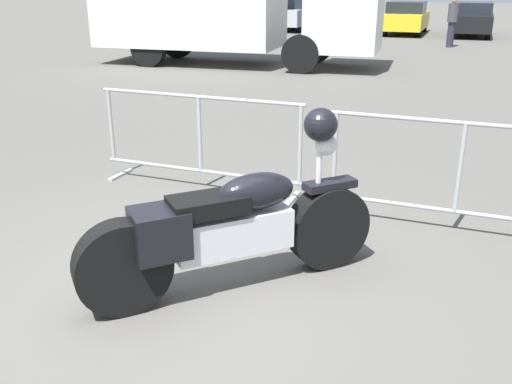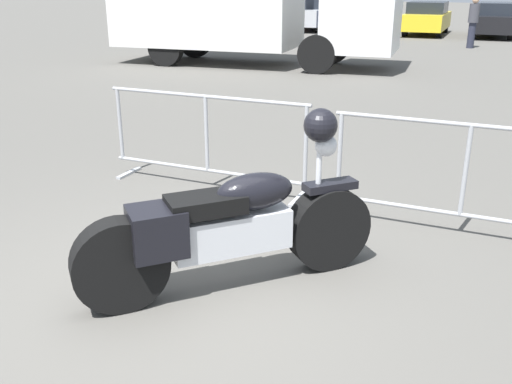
{
  "view_description": "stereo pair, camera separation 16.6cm",
  "coord_description": "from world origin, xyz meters",
  "px_view_note": "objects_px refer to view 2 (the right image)",
  "views": [
    {
      "loc": [
        2.16,
        -3.13,
        2.26
      ],
      "look_at": [
        0.29,
        0.73,
        0.65
      ],
      "focal_mm": 40.0,
      "sensor_mm": 36.0,
      "label": 1
    },
    {
      "loc": [
        2.31,
        -3.05,
        2.26
      ],
      "look_at": [
        0.29,
        0.73,
        0.65
      ],
      "focal_mm": 40.0,
      "sensor_mm": 36.0,
      "label": 2
    }
  ],
  "objects_px": {
    "crowd_barrier_far": "(465,178)",
    "parked_car_blue": "(367,14)",
    "motorcycle": "(231,225)",
    "crowd_barrier_near": "(207,140)",
    "parked_car_yellow": "(427,18)",
    "parked_car_silver": "(312,13)",
    "parked_car_black": "(494,20)",
    "pedestrian": "(473,20)",
    "box_truck": "(237,3)",
    "parked_car_maroon": "(263,12)"
  },
  "relations": [
    {
      "from": "parked_car_silver",
      "to": "parked_car_blue",
      "type": "height_order",
      "value": "parked_car_blue"
    },
    {
      "from": "parked_car_black",
      "to": "pedestrian",
      "type": "xyz_separation_m",
      "value": [
        -0.15,
        -4.68,
        0.23
      ]
    },
    {
      "from": "crowd_barrier_near",
      "to": "pedestrian",
      "type": "relative_size",
      "value": 1.45
    },
    {
      "from": "motorcycle",
      "to": "box_truck",
      "type": "relative_size",
      "value": 0.25
    },
    {
      "from": "motorcycle",
      "to": "crowd_barrier_near",
      "type": "bearing_deg",
      "value": 76.74
    },
    {
      "from": "pedestrian",
      "to": "crowd_barrier_near",
      "type": "bearing_deg",
      "value": -100.21
    },
    {
      "from": "crowd_barrier_far",
      "to": "pedestrian",
      "type": "relative_size",
      "value": 1.45
    },
    {
      "from": "parked_car_maroon",
      "to": "parked_car_silver",
      "type": "relative_size",
      "value": 0.96
    },
    {
      "from": "crowd_barrier_near",
      "to": "parked_car_blue",
      "type": "height_order",
      "value": "parked_car_blue"
    },
    {
      "from": "crowd_barrier_far",
      "to": "parked_car_blue",
      "type": "bearing_deg",
      "value": 110.06
    },
    {
      "from": "parked_car_yellow",
      "to": "pedestrian",
      "type": "xyz_separation_m",
      "value": [
        2.5,
        -4.43,
        0.24
      ]
    },
    {
      "from": "box_truck",
      "to": "parked_car_yellow",
      "type": "relative_size",
      "value": 1.94
    },
    {
      "from": "crowd_barrier_far",
      "to": "parked_car_black",
      "type": "bearing_deg",
      "value": 96.04
    },
    {
      "from": "parked_car_black",
      "to": "pedestrian",
      "type": "relative_size",
      "value": 2.44
    },
    {
      "from": "crowd_barrier_far",
      "to": "pedestrian",
      "type": "xyz_separation_m",
      "value": [
        -2.36,
        16.16,
        0.36
      ]
    },
    {
      "from": "parked_car_blue",
      "to": "crowd_barrier_far",
      "type": "bearing_deg",
      "value": -165.19
    },
    {
      "from": "motorcycle",
      "to": "parked_car_yellow",
      "type": "height_order",
      "value": "parked_car_yellow"
    },
    {
      "from": "box_truck",
      "to": "parked_car_maroon",
      "type": "xyz_separation_m",
      "value": [
        -5.34,
        11.85,
        -0.92
      ]
    },
    {
      "from": "parked_car_silver",
      "to": "box_truck",
      "type": "bearing_deg",
      "value": -172.29
    },
    {
      "from": "parked_car_black",
      "to": "parked_car_maroon",
      "type": "bearing_deg",
      "value": 85.04
    },
    {
      "from": "motorcycle",
      "to": "parked_car_silver",
      "type": "bearing_deg",
      "value": 60.86
    },
    {
      "from": "parked_car_maroon",
      "to": "crowd_barrier_near",
      "type": "bearing_deg",
      "value": -159.46
    },
    {
      "from": "crowd_barrier_far",
      "to": "parked_car_silver",
      "type": "height_order",
      "value": "parked_car_silver"
    },
    {
      "from": "motorcycle",
      "to": "parked_car_silver",
      "type": "relative_size",
      "value": 0.44
    },
    {
      "from": "box_truck",
      "to": "parked_car_yellow",
      "type": "bearing_deg",
      "value": 67.88
    },
    {
      "from": "crowd_barrier_near",
      "to": "crowd_barrier_far",
      "type": "bearing_deg",
      "value": 0.0
    },
    {
      "from": "parked_car_yellow",
      "to": "parked_car_maroon",
      "type": "bearing_deg",
      "value": 83.35
    },
    {
      "from": "pedestrian",
      "to": "parked_car_yellow",
      "type": "bearing_deg",
      "value": 110.73
    },
    {
      "from": "motorcycle",
      "to": "pedestrian",
      "type": "xyz_separation_m",
      "value": [
        -0.97,
        17.99,
        0.41
      ]
    },
    {
      "from": "crowd_barrier_far",
      "to": "parked_car_blue",
      "type": "height_order",
      "value": "parked_car_blue"
    },
    {
      "from": "box_truck",
      "to": "parked_car_silver",
      "type": "xyz_separation_m",
      "value": [
        -2.68,
        11.65,
        -0.89
      ]
    },
    {
      "from": "crowd_barrier_near",
      "to": "pedestrian",
      "type": "height_order",
      "value": "pedestrian"
    },
    {
      "from": "parked_car_blue",
      "to": "parked_car_silver",
      "type": "bearing_deg",
      "value": 84.52
    },
    {
      "from": "crowd_barrier_near",
      "to": "parked_car_yellow",
      "type": "distance_m",
      "value": 20.7
    },
    {
      "from": "crowd_barrier_near",
      "to": "box_truck",
      "type": "xyz_separation_m",
      "value": [
        -4.71,
        8.94,
        1.08
      ]
    },
    {
      "from": "box_truck",
      "to": "parked_car_black",
      "type": "xyz_separation_m",
      "value": [
        5.28,
        11.9,
        -0.95
      ]
    },
    {
      "from": "parked_car_maroon",
      "to": "parked_car_yellow",
      "type": "bearing_deg",
      "value": -96.65
    },
    {
      "from": "parked_car_yellow",
      "to": "pedestrian",
      "type": "distance_m",
      "value": 5.09
    },
    {
      "from": "crowd_barrier_far",
      "to": "motorcycle",
      "type": "bearing_deg",
      "value": -127.28
    },
    {
      "from": "crowd_barrier_near",
      "to": "parked_car_blue",
      "type": "xyz_separation_m",
      "value": [
        -4.73,
        20.58,
        0.22
      ]
    },
    {
      "from": "crowd_barrier_near",
      "to": "box_truck",
      "type": "height_order",
      "value": "box_truck"
    },
    {
      "from": "crowd_barrier_far",
      "to": "crowd_barrier_near",
      "type": "bearing_deg",
      "value": 180.0
    },
    {
      "from": "motorcycle",
      "to": "parked_car_yellow",
      "type": "relative_size",
      "value": 0.48
    },
    {
      "from": "crowd_barrier_near",
      "to": "parked_car_blue",
      "type": "distance_m",
      "value": 21.12
    },
    {
      "from": "parked_car_silver",
      "to": "parked_car_black",
      "type": "xyz_separation_m",
      "value": [
        7.96,
        0.25,
        -0.06
      ]
    },
    {
      "from": "parked_car_maroon",
      "to": "parked_car_yellow",
      "type": "xyz_separation_m",
      "value": [
        7.96,
        -0.19,
        -0.03
      ]
    },
    {
      "from": "motorcycle",
      "to": "crowd_barrier_far",
      "type": "xyz_separation_m",
      "value": [
        1.39,
        1.83,
        0.04
      ]
    },
    {
      "from": "parked_car_black",
      "to": "parked_car_blue",
      "type": "bearing_deg",
      "value": 87.57
    },
    {
      "from": "parked_car_silver",
      "to": "parked_car_blue",
      "type": "xyz_separation_m",
      "value": [
        2.65,
        -0.01,
        0.03
      ]
    },
    {
      "from": "crowd_barrier_far",
      "to": "pedestrian",
      "type": "height_order",
      "value": "pedestrian"
    }
  ]
}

